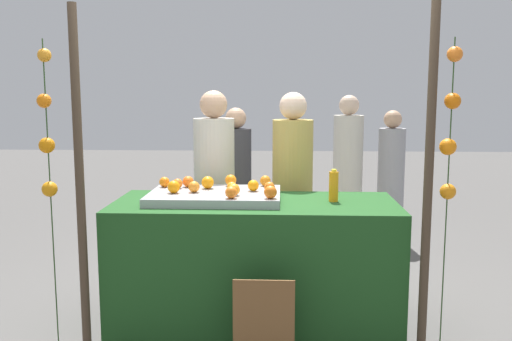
{
  "coord_description": "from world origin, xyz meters",
  "views": [
    {
      "loc": [
        0.18,
        -3.8,
        1.67
      ],
      "look_at": [
        0.0,
        0.15,
        1.11
      ],
      "focal_mm": 38.54,
      "sensor_mm": 36.0,
      "label": 1
    }
  ],
  "objects_px": {
    "orange_0": "(188,182)",
    "chalkboard_sign": "(264,325)",
    "vendor_left": "(215,199)",
    "vendor_right": "(292,200)",
    "orange_1": "(208,182)",
    "stall_counter": "(255,264)",
    "juice_bottle": "(334,186)"
  },
  "relations": [
    {
      "from": "juice_bottle",
      "to": "chalkboard_sign",
      "type": "relative_size",
      "value": 0.4
    },
    {
      "from": "stall_counter",
      "to": "chalkboard_sign",
      "type": "distance_m",
      "value": 0.67
    },
    {
      "from": "stall_counter",
      "to": "vendor_right",
      "type": "bearing_deg",
      "value": 69.25
    },
    {
      "from": "chalkboard_sign",
      "to": "vendor_left",
      "type": "bearing_deg",
      "value": 108.82
    },
    {
      "from": "vendor_left",
      "to": "vendor_right",
      "type": "distance_m",
      "value": 0.65
    },
    {
      "from": "orange_0",
      "to": "vendor_right",
      "type": "xyz_separation_m",
      "value": [
        0.79,
        0.5,
        -0.23
      ]
    },
    {
      "from": "stall_counter",
      "to": "vendor_left",
      "type": "height_order",
      "value": "vendor_left"
    },
    {
      "from": "orange_0",
      "to": "vendor_left",
      "type": "bearing_deg",
      "value": 73.59
    },
    {
      "from": "orange_0",
      "to": "vendor_right",
      "type": "distance_m",
      "value": 0.97
    },
    {
      "from": "juice_bottle",
      "to": "chalkboard_sign",
      "type": "bearing_deg",
      "value": -125.08
    },
    {
      "from": "orange_1",
      "to": "juice_bottle",
      "type": "bearing_deg",
      "value": -8.49
    },
    {
      "from": "orange_0",
      "to": "vendor_left",
      "type": "distance_m",
      "value": 0.54
    },
    {
      "from": "orange_1",
      "to": "vendor_right",
      "type": "height_order",
      "value": "vendor_right"
    },
    {
      "from": "orange_0",
      "to": "chalkboard_sign",
      "type": "bearing_deg",
      "value": -55.49
    },
    {
      "from": "vendor_left",
      "to": "juice_bottle",
      "type": "bearing_deg",
      "value": -35.89
    },
    {
      "from": "stall_counter",
      "to": "vendor_left",
      "type": "relative_size",
      "value": 1.18
    },
    {
      "from": "stall_counter",
      "to": "orange_0",
      "type": "bearing_deg",
      "value": 155.74
    },
    {
      "from": "vendor_right",
      "to": "orange_1",
      "type": "bearing_deg",
      "value": -138.34
    },
    {
      "from": "stall_counter",
      "to": "vendor_right",
      "type": "relative_size",
      "value": 1.19
    },
    {
      "from": "orange_0",
      "to": "vendor_right",
      "type": "relative_size",
      "value": 0.05
    },
    {
      "from": "chalkboard_sign",
      "to": "stall_counter",
      "type": "bearing_deg",
      "value": 97.44
    },
    {
      "from": "chalkboard_sign",
      "to": "vendor_right",
      "type": "bearing_deg",
      "value": 81.89
    },
    {
      "from": "vendor_right",
      "to": "chalkboard_sign",
      "type": "bearing_deg",
      "value": -98.11
    },
    {
      "from": "stall_counter",
      "to": "vendor_right",
      "type": "height_order",
      "value": "vendor_right"
    },
    {
      "from": "orange_1",
      "to": "vendor_left",
      "type": "xyz_separation_m",
      "value": [
        -0.02,
        0.53,
        -0.23
      ]
    },
    {
      "from": "stall_counter",
      "to": "vendor_left",
      "type": "distance_m",
      "value": 0.86
    },
    {
      "from": "orange_1",
      "to": "vendor_left",
      "type": "height_order",
      "value": "vendor_left"
    },
    {
      "from": "stall_counter",
      "to": "juice_bottle",
      "type": "relative_size",
      "value": 8.7
    },
    {
      "from": "orange_1",
      "to": "juice_bottle",
      "type": "relative_size",
      "value": 0.4
    },
    {
      "from": "chalkboard_sign",
      "to": "juice_bottle",
      "type": "bearing_deg",
      "value": 54.92
    },
    {
      "from": "vendor_right",
      "to": "stall_counter",
      "type": "bearing_deg",
      "value": -110.75
    },
    {
      "from": "juice_bottle",
      "to": "chalkboard_sign",
      "type": "height_order",
      "value": "juice_bottle"
    }
  ]
}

